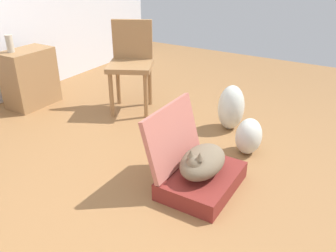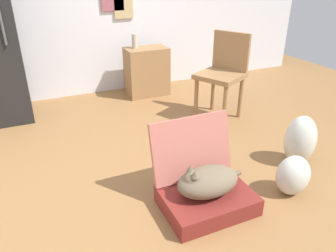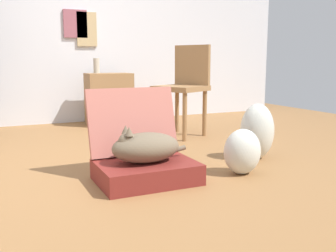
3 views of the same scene
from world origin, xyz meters
The scene contains 9 objects.
ground_plane centered at (0.00, 0.00, 0.00)m, with size 7.68×7.68×0.00m, color olive.
suitcase_base centered at (0.16, -0.45, 0.06)m, with size 0.61×0.46×0.13m, color maroon.
suitcase_lid centered at (0.16, -0.21, 0.35)m, with size 0.61×0.46×0.04m, color #B26356.
cat centered at (0.15, -0.45, 0.23)m, with size 0.52×0.28×0.24m.
plastic_bag_white centered at (0.82, -0.56, 0.15)m, with size 0.26×0.21×0.31m, color silver.
plastic_bag_clear centered at (1.17, -0.25, 0.22)m, with size 0.27×0.25×0.43m, color silver.
side_table centered at (0.59, 1.85, 0.31)m, with size 0.53×0.33×0.62m, color olive.
vase_tall centered at (0.46, 1.89, 0.70)m, with size 0.07×0.07×0.17m, color #B7AD99.
chair centered at (1.10, 0.85, 0.52)m, with size 0.59×0.59×0.92m.
Camera 1 is at (-1.75, -1.33, 1.54)m, focal length 37.67 mm.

